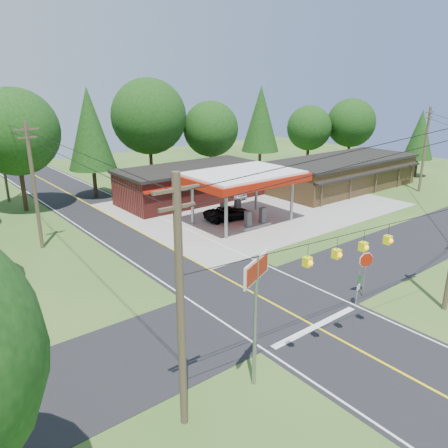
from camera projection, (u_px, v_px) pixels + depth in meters
ground at (270, 302)px, 26.54m from camera, size 120.00×120.00×0.00m
main_highway at (270, 302)px, 26.54m from camera, size 8.00×120.00×0.02m
cross_road at (270, 302)px, 26.53m from camera, size 70.00×7.00×0.02m
lane_center_yellow at (270, 302)px, 26.53m from camera, size 0.15×110.00×0.00m
gas_canopy at (243, 178)px, 40.21m from camera, size 10.60×7.40×4.88m
convenience_store at (191, 183)px, 48.97m from camera, size 16.40×7.55×3.80m
strip_building at (343, 173)px, 54.37m from camera, size 20.40×8.75×3.80m
utility_pole_near_left at (180, 304)px, 15.59m from camera, size 1.80×0.30×10.00m
utility_pole_far_left at (34, 185)px, 33.61m from camera, size 1.80×0.30×10.00m
utility_pole_far_right at (425, 149)px, 51.70m from camera, size 1.80×0.30×10.00m
utility_pole_north at (3, 159)px, 47.30m from camera, size 0.30×0.30×9.50m
overhead_beacons at (351, 235)px, 19.55m from camera, size 17.04×2.04×1.03m
treeline_backdrop at (107, 138)px, 42.58m from camera, size 70.27×51.59×13.30m
suv_car at (229, 213)px, 42.14m from camera, size 5.67×5.67×1.33m
sedan_car at (231, 191)px, 50.28m from camera, size 4.39×4.39×1.46m
big_stop_sign at (256, 293)px, 17.98m from camera, size 2.11×0.98×6.11m
octagonal_stop_sign at (366, 263)px, 26.64m from camera, size 0.94×0.39×2.92m
route_sign_post at (358, 285)px, 25.73m from camera, size 0.46×0.15×2.29m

